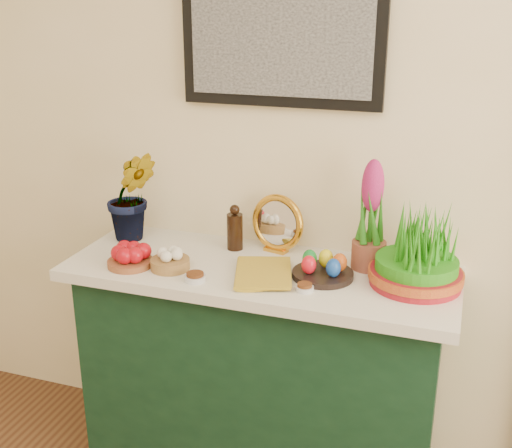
% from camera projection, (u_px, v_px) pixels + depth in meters
% --- Properties ---
extents(sideboard, '(1.30, 0.45, 0.85)m').
position_uv_depth(sideboard, '(260.00, 377.00, 2.46)').
color(sideboard, '#13351F').
rests_on(sideboard, ground).
extents(tablecloth, '(1.40, 0.55, 0.04)m').
position_uv_depth(tablecloth, '(260.00, 272.00, 2.31)').
color(tablecloth, silver).
rests_on(tablecloth, sideboard).
extents(hyacinth_green, '(0.31, 0.30, 0.48)m').
position_uv_depth(hyacinth_green, '(131.00, 182.00, 2.49)').
color(hyacinth_green, '#2A7B1A').
rests_on(hyacinth_green, tablecloth).
extents(apple_bowl, '(0.19, 0.19, 0.08)m').
position_uv_depth(apple_bowl, '(130.00, 257.00, 2.30)').
color(apple_bowl, brown).
rests_on(apple_bowl, tablecloth).
extents(garlic_basket, '(0.17, 0.17, 0.08)m').
position_uv_depth(garlic_basket, '(170.00, 260.00, 2.28)').
color(garlic_basket, '#A37B41').
rests_on(garlic_basket, tablecloth).
extents(vinegar_cruet, '(0.06, 0.06, 0.18)m').
position_uv_depth(vinegar_cruet, '(235.00, 230.00, 2.44)').
color(vinegar_cruet, black).
rests_on(vinegar_cruet, tablecloth).
extents(mirror, '(0.23, 0.10, 0.22)m').
position_uv_depth(mirror, '(277.00, 224.00, 2.42)').
color(mirror, gold).
rests_on(mirror, tablecloth).
extents(book, '(0.24, 0.30, 0.03)m').
position_uv_depth(book, '(235.00, 272.00, 2.22)').
color(book, gold).
rests_on(book, tablecloth).
extents(spice_dish_left, '(0.07, 0.07, 0.03)m').
position_uv_depth(spice_dish_left, '(195.00, 277.00, 2.19)').
color(spice_dish_left, silver).
rests_on(spice_dish_left, tablecloth).
extents(spice_dish_right, '(0.06, 0.06, 0.03)m').
position_uv_depth(spice_dish_right, '(305.00, 288.00, 2.12)').
color(spice_dish_right, silver).
rests_on(spice_dish_right, tablecloth).
extents(egg_plate, '(0.24, 0.24, 0.09)m').
position_uv_depth(egg_plate, '(323.00, 269.00, 2.21)').
color(egg_plate, black).
rests_on(egg_plate, tablecloth).
extents(hyacinth_pink, '(0.12, 0.12, 0.40)m').
position_uv_depth(hyacinth_pink, '(371.00, 220.00, 2.24)').
color(hyacinth_pink, brown).
rests_on(hyacinth_pink, tablecloth).
extents(wheatgrass_sabzeh, '(0.32, 0.32, 0.26)m').
position_uv_depth(wheatgrass_sabzeh, '(417.00, 254.00, 2.12)').
color(wheatgrass_sabzeh, maroon).
rests_on(wheatgrass_sabzeh, tablecloth).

